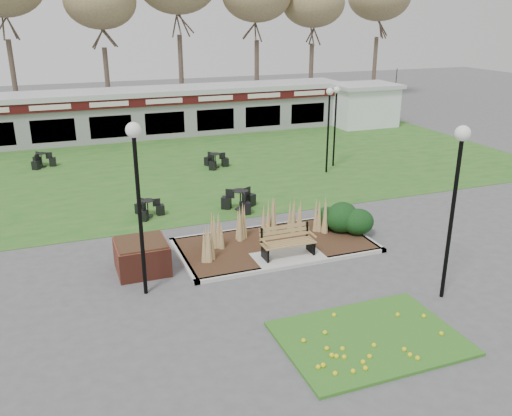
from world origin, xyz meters
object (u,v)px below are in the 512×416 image
object	(u,v)px
bistro_set_b	(148,211)
bistro_set_c	(240,203)
lamp_post_near_left	(457,176)
bistro_set_d	(215,163)
park_bench	(287,241)
brick_planter	(142,256)
service_hut	(363,104)
food_pavilion	(160,111)
bistro_set_a	(42,162)
lamp_post_mid_left	(137,172)
lamp_post_mid_right	(329,112)
lamp_post_far_right	(336,109)

from	to	relation	value
bistro_set_b	bistro_set_c	size ratio (longest dim) A/B	0.82
lamp_post_near_left	bistro_set_d	distance (m)	15.25
park_bench	bistro_set_d	distance (m)	11.08
brick_planter	bistro_set_c	world-z (taller)	brick_planter
lamp_post_near_left	service_hut	bearing A→B (deg)	63.88
bistro_set_d	lamp_post_near_left	bearing A→B (deg)	-82.38
food_pavilion	bistro_set_a	world-z (taller)	food_pavilion
park_bench	service_hut	world-z (taller)	service_hut
service_hut	bistro_set_b	world-z (taller)	service_hut
lamp_post_near_left	lamp_post_mid_left	bearing A→B (deg)	157.80
brick_planter	lamp_post_mid_right	world-z (taller)	lamp_post_mid_right
park_bench	lamp_post_near_left	distance (m)	5.56
food_pavilion	lamp_post_mid_left	world-z (taller)	lamp_post_mid_left
service_hut	park_bench	bearing A→B (deg)	-127.25
lamp_post_mid_left	bistro_set_c	size ratio (longest dim) A/B	3.25
bistro_set_a	service_hut	bearing A→B (deg)	9.80
brick_planter	lamp_post_mid_right	size ratio (longest dim) A/B	0.37
park_bench	service_hut	distance (m)	22.32
lamp_post_far_right	lamp_post_mid_right	bearing A→B (deg)	-133.51
bistro_set_c	lamp_post_far_right	bearing A→B (deg)	34.09
lamp_post_mid_left	bistro_set_a	xyz separation A→B (m)	(-2.56, 14.87, -3.22)
service_hut	lamp_post_far_right	bearing A→B (deg)	-128.69
food_pavilion	brick_planter	bearing A→B (deg)	-103.06
food_pavilion	lamp_post_far_right	size ratio (longest dim) A/B	6.19
brick_planter	park_bench	bearing A→B (deg)	-9.69
park_bench	lamp_post_far_right	size ratio (longest dim) A/B	0.43
service_hut	bistro_set_d	size ratio (longest dim) A/B	3.37
lamp_post_far_right	bistro_set_d	bearing A→B (deg)	161.49
lamp_post_near_left	bistro_set_d	world-z (taller)	lamp_post_near_left
bistro_set_c	bistro_set_b	bearing A→B (deg)	171.67
lamp_post_mid_right	bistro_set_d	distance (m)	6.15
park_bench	bistro_set_d	bearing A→B (deg)	84.91
park_bench	brick_planter	distance (m)	4.47
lamp_post_near_left	bistro_set_a	distance (m)	20.82
lamp_post_near_left	bistro_set_a	xyz separation A→B (m)	(-10.08, 17.94, -3.19)
lamp_post_mid_right	bistro_set_b	world-z (taller)	lamp_post_mid_right
lamp_post_mid_right	lamp_post_mid_left	bearing A→B (deg)	-139.13
service_hut	lamp_post_near_left	size ratio (longest dim) A/B	0.93
brick_planter	bistro_set_d	xyz separation A→B (m)	(5.38, 10.28, -0.23)
lamp_post_mid_left	bistro_set_c	xyz separation A→B (m)	(4.68, 5.43, -3.19)
food_pavilion	bistro_set_a	bearing A→B (deg)	-142.21
food_pavilion	service_hut	world-z (taller)	food_pavilion
brick_planter	lamp_post_mid_left	xyz separation A→B (m)	(-0.16, -1.43, 3.00)
lamp_post_far_right	lamp_post_near_left	bearing A→B (deg)	-105.80
park_bench	lamp_post_far_right	xyz separation A→B (m)	(6.61, 9.15, 2.31)
service_hut	bistro_set_c	bearing A→B (deg)	-135.84
food_pavilion	bistro_set_d	xyz separation A→B (m)	(0.98, -8.69, -1.22)
brick_planter	food_pavilion	bearing A→B (deg)	76.94
lamp_post_near_left	lamp_post_mid_left	xyz separation A→B (m)	(-7.52, 3.07, 0.03)
brick_planter	service_hut	size ratio (longest dim) A/B	0.34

